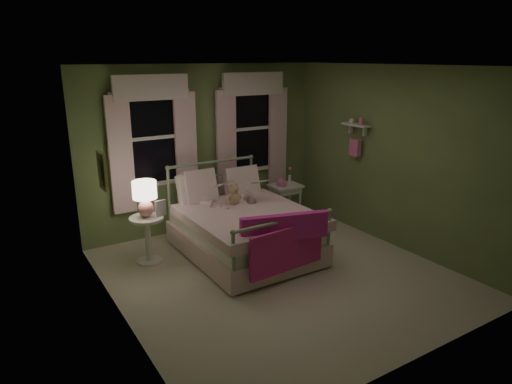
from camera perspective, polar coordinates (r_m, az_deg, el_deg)
room_shell at (r=5.54m, az=3.03°, el=1.91°), size 4.20×4.20×4.20m
bed at (r=6.43m, az=-1.64°, el=-4.61°), size 1.58×2.04×1.18m
pink_throw at (r=5.56m, az=3.72°, el=-5.56°), size 1.10×0.40×0.71m
child_left at (r=6.49m, az=-5.70°, el=0.75°), size 0.31×0.24×0.73m
child_right at (r=6.76m, az=-1.44°, el=1.13°), size 0.36×0.31×0.66m
book_left at (r=6.27m, az=-4.69°, el=0.44°), size 0.22×0.16×0.26m
book_right at (r=6.55m, az=-0.33°, el=0.81°), size 0.21×0.14×0.26m
teddy_bear at (r=6.52m, az=-2.84°, el=-0.44°), size 0.24×0.20×0.32m
nightstand_left at (r=6.33m, az=-13.40°, el=-5.03°), size 0.46×0.46×0.65m
table_lamp at (r=6.15m, az=-13.73°, el=-0.39°), size 0.32×0.32×0.48m
book_nightstand at (r=6.20m, az=-12.43°, el=-3.05°), size 0.18×0.24×0.02m
nightstand_right at (r=7.62m, az=3.70°, el=0.17°), size 0.50×0.40×0.64m
pink_toy at (r=7.52m, az=3.12°, el=1.21°), size 0.14×0.20×0.14m
bud_vase at (r=7.67m, az=4.24°, el=2.11°), size 0.06×0.06×0.28m
window_left at (r=6.88m, az=-12.72°, el=7.17°), size 1.34×0.13×1.96m
window_right at (r=7.60m, az=-0.46°, el=8.44°), size 1.34×0.13×1.96m
wall_shelf at (r=7.21m, az=12.35°, el=6.82°), size 0.15×0.50×0.60m
framed_picture at (r=5.25m, az=-18.64°, el=2.48°), size 0.03×0.32×0.42m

